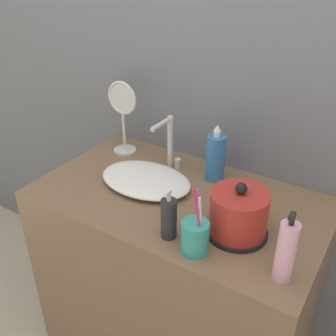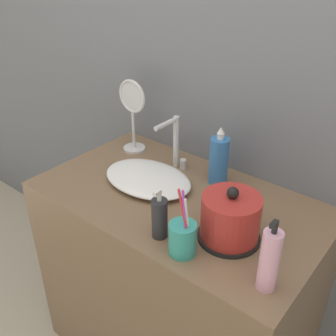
{
  "view_description": "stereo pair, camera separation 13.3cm",
  "coord_description": "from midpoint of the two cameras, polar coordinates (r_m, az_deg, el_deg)",
  "views": [
    {
      "loc": [
        0.58,
        -0.69,
        1.58
      ],
      "look_at": [
        -0.04,
        0.29,
        0.92
      ],
      "focal_mm": 42.0,
      "sensor_mm": 36.0,
      "label": 1
    },
    {
      "loc": [
        0.69,
        -0.61,
        1.58
      ],
      "look_at": [
        -0.04,
        0.29,
        0.92
      ],
      "focal_mm": 42.0,
      "sensor_mm": 36.0,
      "label": 2
    }
  ],
  "objects": [
    {
      "name": "mouthwash_bottle",
      "position": [
        1.03,
        13.17,
        -11.87
      ],
      "size": [
        0.05,
        0.05,
        0.21
      ],
      "color": "#EAA8C6",
      "rests_on": "vanity_counter"
    },
    {
      "name": "vanity_counter",
      "position": [
        1.63,
        -1.14,
        -16.3
      ],
      "size": [
        1.0,
        0.57,
        0.82
      ],
      "color": "brown",
      "rests_on": "ground_plane"
    },
    {
      "name": "lotion_bottle",
      "position": [
        1.15,
        -3.21,
        -7.39
      ],
      "size": [
        0.05,
        0.05,
        0.16
      ],
      "color": "#28282D",
      "rests_on": "vanity_counter"
    },
    {
      "name": "shampoo_bottle",
      "position": [
        1.42,
        4.27,
        1.51
      ],
      "size": [
        0.07,
        0.07,
        0.22
      ],
      "color": "#3370B7",
      "rests_on": "vanity_counter"
    },
    {
      "name": "electric_kettle",
      "position": [
        1.17,
        6.96,
        -6.94
      ],
      "size": [
        0.19,
        0.19,
        0.18
      ],
      "color": "black",
      "rests_on": "vanity_counter"
    },
    {
      "name": "wall_back",
      "position": [
        1.42,
        5.7,
        18.23
      ],
      "size": [
        6.0,
        0.04,
        2.6
      ],
      "color": "slate",
      "rests_on": "ground_plane"
    },
    {
      "name": "vanity_mirror",
      "position": [
        1.6,
        -8.96,
        7.91
      ],
      "size": [
        0.14,
        0.09,
        0.3
      ],
      "color": "silver",
      "rests_on": "vanity_counter"
    },
    {
      "name": "sink_basin",
      "position": [
        1.42,
        -5.94,
        -1.74
      ],
      "size": [
        0.35,
        0.24,
        0.04
      ],
      "color": "white",
      "rests_on": "vanity_counter"
    },
    {
      "name": "toothbrush_cup",
      "position": [
        1.11,
        0.48,
        -10.03
      ],
      "size": [
        0.08,
        0.08,
        0.22
      ],
      "color": "teal",
      "rests_on": "vanity_counter"
    },
    {
      "name": "faucet",
      "position": [
        1.48,
        -2.37,
        3.89
      ],
      "size": [
        0.06,
        0.13,
        0.21
      ],
      "color": "silver",
      "rests_on": "vanity_counter"
    }
  ]
}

